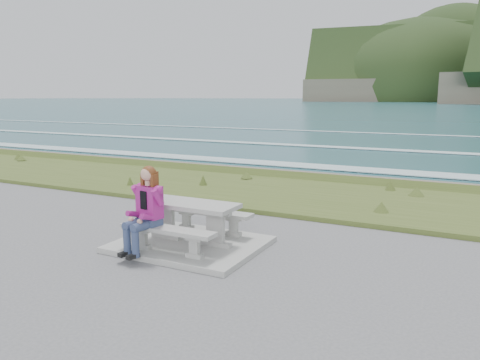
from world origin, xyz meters
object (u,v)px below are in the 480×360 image
Objects in this scene: picnic_table at (190,211)px; bench_landward at (168,233)px; bench_seaward at (209,215)px; seated_woman at (143,221)px.

picnic_table is 1.00× the size of bench_landward.
bench_seaward is (0.00, 0.70, -0.23)m from picnic_table.
seated_woman is (-0.41, -0.84, -0.04)m from picnic_table.
seated_woman is at bearing -115.75° from picnic_table.
seated_woman reaches higher than picnic_table.
seated_woman reaches higher than bench_landward.
picnic_table is 0.74m from bench_landward.
seated_woman is at bearing -160.93° from bench_landward.
bench_landward is 1.00× the size of bench_seaward.
bench_seaward is (0.00, 1.40, 0.00)m from bench_landward.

